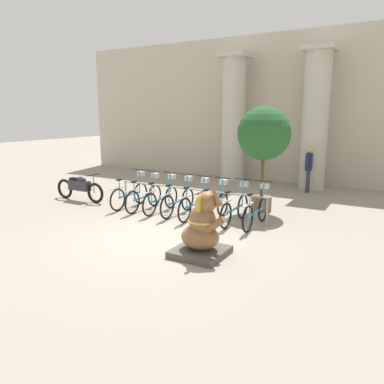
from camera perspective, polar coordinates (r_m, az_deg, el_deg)
name	(u,v)px	position (r m, az deg, el deg)	size (l,w,h in m)	color
ground_plane	(163,237)	(8.81, -4.41, -6.79)	(60.00, 60.00, 0.00)	gray
building_facade	(280,109)	(16.18, 13.31, 12.22)	(20.00, 0.20, 6.00)	#BCB29E
column_left	(234,118)	(15.82, 6.34, 11.11)	(1.19, 1.19, 5.16)	#BCB7A8
column_right	(315,119)	(14.80, 18.28, 10.54)	(1.19, 1.19, 5.16)	#BCB7A8
bike_rack	(189,193)	(10.47, -0.49, -0.20)	(4.66, 0.05, 0.77)	gray
bicycle_0	(130,194)	(11.59, -9.38, -0.25)	(0.48, 1.76, 1.11)	black
bicycle_1	(145,196)	(11.21, -7.22, -0.60)	(0.48, 1.76, 1.11)	black
bicycle_2	(162,198)	(10.91, -4.66, -0.89)	(0.48, 1.76, 1.11)	black
bicycle_3	(179,200)	(10.60, -2.07, -1.24)	(0.48, 1.76, 1.11)	black
bicycle_4	(196,203)	(10.27, 0.55, -1.66)	(0.48, 1.76, 1.11)	black
bicycle_5	(215,205)	(10.01, 3.45, -2.04)	(0.48, 1.76, 1.11)	black
bicycle_6	(235,208)	(9.81, 6.61, -2.38)	(0.48, 1.76, 1.11)	black
bicycle_7	(256,210)	(9.61, 9.79, -2.79)	(0.48, 1.76, 1.11)	black
elephant_statue	(202,230)	(7.50, 1.53, -5.87)	(1.01, 1.01, 1.57)	#4C4742
motorcycle	(80,187)	(12.77, -16.74, 0.70)	(2.06, 0.55, 0.93)	black
person_pedestrian	(309,165)	(14.11, 17.36, 3.91)	(0.22, 0.47, 1.66)	#383342
potted_tree	(264,137)	(10.95, 10.89, 8.29)	(1.53, 1.53, 3.02)	brown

